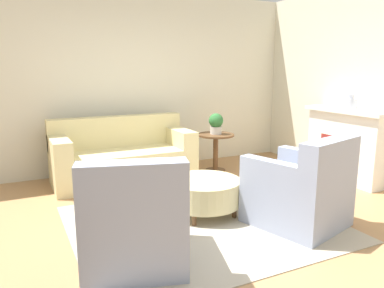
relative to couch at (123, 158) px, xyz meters
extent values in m
plane|color=#AD7F51|center=(0.30, -1.92, -0.34)|extent=(16.00, 16.00, 0.00)
cube|color=beige|center=(0.30, 0.64, 1.06)|extent=(8.99, 0.12, 2.80)
cube|color=#B2A893|center=(0.30, -1.92, -0.33)|extent=(2.66, 2.31, 0.01)
cube|color=beige|center=(0.00, -0.05, -0.11)|extent=(1.99, 0.87, 0.46)
cube|color=beige|center=(0.00, 0.28, 0.35)|extent=(1.99, 0.20, 0.46)
cube|color=beige|center=(-0.88, -0.07, 0.25)|extent=(0.24, 0.83, 0.25)
cube|color=beige|center=(0.88, -0.07, 0.25)|extent=(0.24, 0.83, 0.25)
cube|color=brown|center=(0.00, -0.46, -0.31)|extent=(1.79, 0.05, 0.06)
cube|color=#8E99B2|center=(-0.58, -2.35, -0.11)|extent=(1.02, 1.07, 0.44)
cube|color=#8E99B2|center=(-0.67, -2.68, 0.37)|extent=(0.83, 0.41, 0.51)
cube|color=#8E99B2|center=(-0.25, -2.42, 0.25)|extent=(0.37, 0.85, 0.28)
cube|color=#8E99B2|center=(-0.90, -2.24, 0.25)|extent=(0.37, 0.85, 0.28)
cube|color=brown|center=(-0.47, -1.96, -0.30)|extent=(0.71, 0.25, 0.06)
cube|color=#8E99B2|center=(1.18, -2.35, -0.11)|extent=(1.02, 1.07, 0.44)
cube|color=#8E99B2|center=(1.28, -2.68, 0.37)|extent=(0.83, 0.41, 0.51)
cube|color=#8E99B2|center=(1.50, -2.24, 0.25)|extent=(0.37, 0.85, 0.28)
cube|color=#8E99B2|center=(0.86, -2.42, 0.25)|extent=(0.37, 0.85, 0.28)
cube|color=brown|center=(1.07, -1.96, -0.30)|extent=(0.71, 0.25, 0.06)
cylinder|color=beige|center=(0.44, -1.69, -0.07)|extent=(0.82, 0.82, 0.27)
cylinder|color=brown|center=(0.20, -1.93, -0.27)|extent=(0.05, 0.05, 0.12)
cylinder|color=brown|center=(0.69, -1.93, -0.27)|extent=(0.05, 0.05, 0.12)
cylinder|color=brown|center=(0.20, -1.44, -0.27)|extent=(0.05, 0.05, 0.12)
cylinder|color=brown|center=(0.69, -1.44, -0.27)|extent=(0.05, 0.05, 0.12)
cylinder|color=brown|center=(1.45, -0.19, 0.25)|extent=(0.57, 0.57, 0.03)
cylinder|color=brown|center=(1.45, -0.19, -0.05)|extent=(0.08, 0.08, 0.57)
cylinder|color=brown|center=(1.45, -0.19, -0.32)|extent=(0.32, 0.32, 0.03)
cube|color=white|center=(2.94, -1.43, 0.19)|extent=(0.36, 1.22, 1.05)
cube|color=maroon|center=(2.77, -1.43, 0.03)|extent=(0.02, 0.67, 0.58)
cube|color=white|center=(2.92, -1.43, 0.69)|extent=(0.44, 1.32, 0.05)
cylinder|color=silver|center=(2.92, -1.43, 0.78)|extent=(0.20, 0.20, 0.15)
cylinder|color=silver|center=(2.92, -1.43, 0.89)|extent=(0.09, 0.09, 0.06)
cylinder|color=beige|center=(1.45, -0.19, 0.33)|extent=(0.18, 0.18, 0.12)
sphere|color=#2D6B33|center=(1.45, -0.19, 0.48)|extent=(0.23, 0.23, 0.23)
camera|label=1|loc=(-1.44, -5.21, 1.28)|focal=35.00mm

